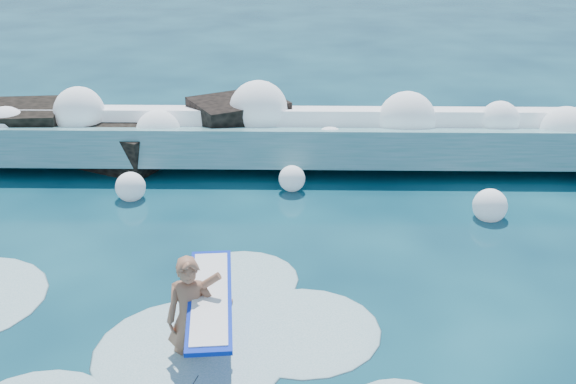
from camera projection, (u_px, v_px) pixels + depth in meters
name	position (u px, v px, depth m)	size (l,w,h in m)	color
ground	(194.00, 308.00, 11.72)	(200.00, 200.00, 0.00)	#07283A
breaking_wave	(289.00, 139.00, 17.67)	(17.35, 2.73, 1.50)	teal
rock_cluster	(115.00, 135.00, 18.10)	(8.47, 3.60, 1.52)	black
surfer_with_board	(195.00, 314.00, 10.26)	(1.08, 3.06, 1.94)	#9E654A
wave_spray	(292.00, 124.00, 17.46)	(14.58, 4.89, 1.94)	white
surf_foam	(134.00, 334.00, 11.05)	(9.18, 5.85, 0.15)	silver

